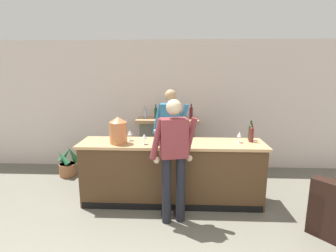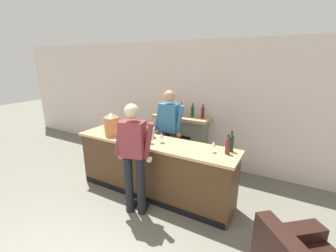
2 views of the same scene
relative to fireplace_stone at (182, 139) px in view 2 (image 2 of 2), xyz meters
name	(u,v)px [view 2 (image 2 of 2)]	position (x,y,z in m)	size (l,w,h in m)	color
wall_back_panel	(202,105)	(0.37, 0.26, 0.79)	(12.00, 0.07, 2.75)	silver
bar_counter	(153,168)	(0.13, -1.41, -0.08)	(2.92, 0.66, 1.01)	#4B321D
fireplace_stone	(182,139)	(0.00, 0.00, 0.00)	(1.29, 0.52, 1.46)	slate
potted_plant_corner	(105,143)	(-2.03, -0.43, -0.34)	(0.43, 0.42, 0.68)	#A06440
person_customer	(134,156)	(0.17, -1.99, 0.39)	(0.65, 0.37, 1.75)	black
person_bartender	(169,131)	(0.09, -0.76, 0.41)	(0.66, 0.30, 1.80)	#3D3639
copper_dispenser	(112,124)	(-0.69, -1.50, 0.63)	(0.27, 0.31, 0.42)	#C47243
ice_bucket_steel	(148,133)	(-0.04, -1.28, 0.51)	(0.23, 0.23, 0.17)	silver
wine_bottle_burgundy_dark	(231,142)	(1.41, -1.21, 0.57)	(0.07, 0.07, 0.32)	#19401C
wine_bottle_port_short	(138,135)	(-0.04, -1.59, 0.56)	(0.07, 0.07, 0.30)	#1C2B23
wine_bottle_merlot_tall	(228,145)	(1.39, -1.33, 0.56)	(0.07, 0.07, 0.30)	maroon
wine_glass_mid_counter	(124,127)	(-0.55, -1.34, 0.55)	(0.08, 0.08, 0.17)	silver
wine_glass_front_right	(214,144)	(1.19, -1.38, 0.55)	(0.08, 0.08, 0.18)	silver
wine_glass_front_left	(128,133)	(-0.29, -1.55, 0.55)	(0.08, 0.08, 0.17)	silver
wine_glass_back_row	(161,136)	(0.31, -1.41, 0.55)	(0.09, 0.09, 0.17)	silver
wine_glass_by_dispenser	(151,137)	(0.19, -1.54, 0.54)	(0.08, 0.08, 0.16)	silver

